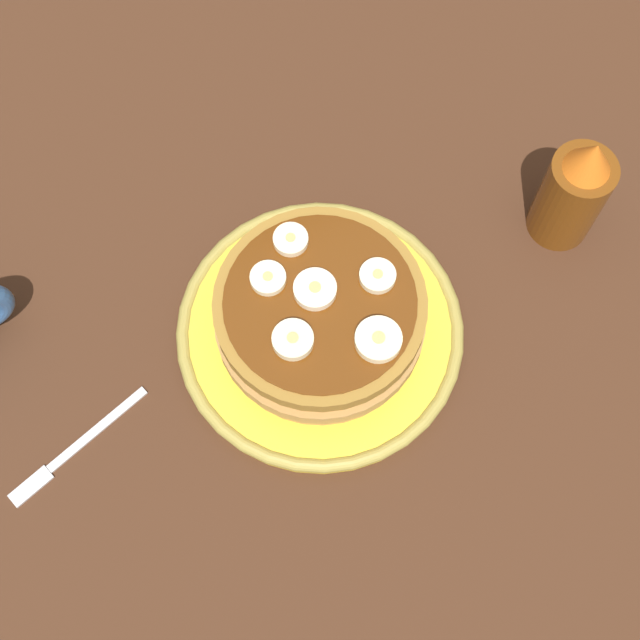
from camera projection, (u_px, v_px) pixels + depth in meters
The scene contains 11 objects.
ground_plane at pixel (320, 342), 74.50cm from camera, with size 140.00×140.00×3.00cm, color #422616.
plate at pixel (320, 332), 72.16cm from camera, with size 23.23×23.23×1.89cm.
pancake_stack at pixel (321, 314), 69.00cm from camera, with size 16.68×16.68×5.82cm.
banana_slice_0 at pixel (320, 287), 66.31cm from camera, with size 3.26×3.26×1.00cm.
banana_slice_1 at pixel (268, 279), 66.64cm from camera, with size 2.74×2.74×0.87cm.
banana_slice_2 at pixel (375, 272), 66.81cm from camera, with size 2.77×2.77×0.91cm.
banana_slice_3 at pixel (293, 340), 64.76cm from camera, with size 3.08×3.08×1.06cm.
banana_slice_4 at pixel (293, 239), 67.83cm from camera, with size 2.70×2.70×0.89cm.
banana_slice_5 at pixel (378, 340), 64.76cm from camera, with size 3.48×3.48×1.06cm.
fork at pixel (71, 452), 69.32cm from camera, with size 12.63×5.08×0.50cm.
syrup_bottle at pixel (573, 192), 71.80cm from camera, with size 5.30×5.30×12.32cm.
Camera 1 is at (-10.44, -23.22, 68.54)cm, focal length 50.08 mm.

